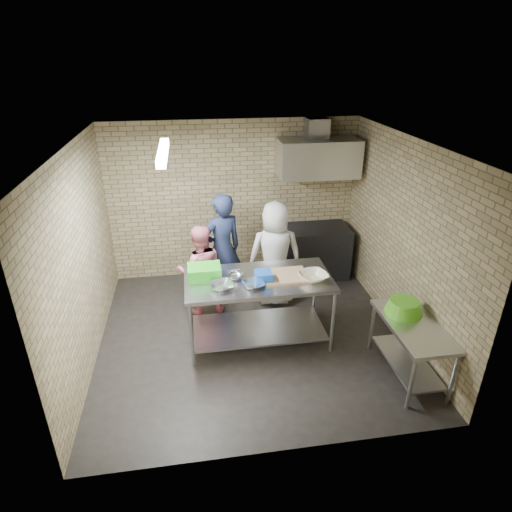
{
  "coord_description": "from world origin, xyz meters",
  "views": [
    {
      "loc": [
        -0.72,
        -5.01,
        3.71
      ],
      "look_at": [
        0.1,
        0.2,
        1.15
      ],
      "focal_mm": 30.25,
      "sensor_mm": 36.0,
      "label": 1
    }
  ],
  "objects": [
    {
      "name": "stove",
      "position": [
        1.35,
        1.65,
        0.45
      ],
      "size": [
        1.2,
        0.7,
        0.9
      ],
      "primitive_type": "cube",
      "color": "black",
      "rests_on": "floor"
    },
    {
      "name": "fluorescent_fixture",
      "position": [
        -1.0,
        0.0,
        2.64
      ],
      "size": [
        0.1,
        1.25,
        0.08
      ],
      "primitive_type": "cube",
      "color": "white",
      "rests_on": "ceiling"
    },
    {
      "name": "mixing_bowl_c",
      "position": [
        -0.01,
        -0.32,
        1.0
      ],
      "size": [
        0.34,
        0.34,
        0.07
      ],
      "primitive_type": "imported",
      "rotation": [
        0.0,
        0.0,
        0.24
      ],
      "color": "silver",
      "rests_on": "prep_table"
    },
    {
      "name": "bottle_green",
      "position": [
        1.8,
        1.89,
        2.02
      ],
      "size": [
        0.06,
        0.06,
        0.15
      ],
      "primitive_type": "cylinder",
      "color": "green",
      "rests_on": "wall_shelf"
    },
    {
      "name": "mixing_bowl_b",
      "position": [
        -0.21,
        -0.05,
        1.0
      ],
      "size": [
        0.28,
        0.28,
        0.07
      ],
      "primitive_type": "imported",
      "rotation": [
        0.0,
        0.0,
        0.24
      ],
      "color": "#A9ABAF",
      "rests_on": "prep_table"
    },
    {
      "name": "right_wall",
      "position": [
        2.1,
        0.0,
        1.35
      ],
      "size": [
        0.06,
        4.0,
        2.7
      ],
      "primitive_type": "cube",
      "color": "tan",
      "rests_on": "ground"
    },
    {
      "name": "front_wall",
      "position": [
        0.0,
        -2.0,
        1.35
      ],
      "size": [
        4.2,
        0.06,
        2.7
      ],
      "primitive_type": "cube",
      "color": "tan",
      "rests_on": "ground"
    },
    {
      "name": "ceramic_bowl",
      "position": [
        0.79,
        -0.25,
        1.01
      ],
      "size": [
        0.45,
        0.45,
        0.09
      ],
      "primitive_type": "imported",
      "rotation": [
        0.0,
        0.0,
        0.24
      ],
      "color": "#F0E5C0",
      "rests_on": "prep_table"
    },
    {
      "name": "cutting_board",
      "position": [
        0.44,
        -0.12,
        0.98
      ],
      "size": [
        0.59,
        0.45,
        0.03
      ],
      "primitive_type": "cube",
      "color": "tan",
      "rests_on": "prep_table"
    },
    {
      "name": "floor",
      "position": [
        0.0,
        0.0,
        0.0
      ],
      "size": [
        4.2,
        4.2,
        0.0
      ],
      "primitive_type": "plane",
      "color": "black",
      "rests_on": "ground"
    },
    {
      "name": "man_navy",
      "position": [
        -0.3,
        1.03,
        0.9
      ],
      "size": [
        0.77,
        0.65,
        1.79
      ],
      "primitive_type": "imported",
      "rotation": [
        0.0,
        0.0,
        3.54
      ],
      "color": "#151936",
      "rests_on": "floor"
    },
    {
      "name": "bottle_red",
      "position": [
        1.4,
        1.89,
        2.03
      ],
      "size": [
        0.07,
        0.07,
        0.18
      ],
      "primitive_type": "cylinder",
      "color": "#B22619",
      "rests_on": "wall_shelf"
    },
    {
      "name": "blue_tub",
      "position": [
        0.14,
        -0.2,
        1.04
      ],
      "size": [
        0.22,
        0.22,
        0.14
      ],
      "primitive_type": "cube",
      "color": "blue",
      "rests_on": "prep_table"
    },
    {
      "name": "hood_duct",
      "position": [
        1.35,
        1.85,
        2.55
      ],
      "size": [
        0.35,
        0.3,
        0.3
      ],
      "primitive_type": "cube",
      "color": "#A5A8AD",
      "rests_on": "back_wall"
    },
    {
      "name": "left_wall",
      "position": [
        -2.1,
        0.0,
        1.35
      ],
      "size": [
        0.06,
        4.0,
        2.7
      ],
      "primitive_type": "cube",
      "color": "tan",
      "rests_on": "ground"
    },
    {
      "name": "woman_pink",
      "position": [
        -0.66,
        0.72,
        0.71
      ],
      "size": [
        0.72,
        0.58,
        1.43
      ],
      "primitive_type": "imported",
      "rotation": [
        0.0,
        0.0,
        3.2
      ],
      "color": "pink",
      "rests_on": "floor"
    },
    {
      "name": "wall_shelf",
      "position": [
        1.65,
        1.89,
        1.92
      ],
      "size": [
        0.8,
        0.2,
        0.04
      ],
      "primitive_type": "cube",
      "color": "#3F2B19",
      "rests_on": "back_wall"
    },
    {
      "name": "range_hood",
      "position": [
        1.35,
        1.7,
        2.1
      ],
      "size": [
        1.3,
        0.6,
        0.6
      ],
      "primitive_type": "cube",
      "color": "silver",
      "rests_on": "back_wall"
    },
    {
      "name": "woman_white",
      "position": [
        0.5,
        0.86,
        0.84
      ],
      "size": [
        0.87,
        0.61,
        1.68
      ],
      "primitive_type": "imported",
      "rotation": [
        0.0,
        0.0,
        3.04
      ],
      "color": "white",
      "rests_on": "floor"
    },
    {
      "name": "prep_table",
      "position": [
        0.09,
        -0.1,
        0.48
      ],
      "size": [
        1.94,
        0.97,
        0.97
      ],
      "primitive_type": "cube",
      "color": "#A8A9AF",
      "rests_on": "floor"
    },
    {
      "name": "green_crate",
      "position": [
        -0.61,
        0.02,
        1.05
      ],
      "size": [
        0.43,
        0.32,
        0.17
      ],
      "primitive_type": "cube",
      "color": "green",
      "rests_on": "prep_table"
    },
    {
      "name": "ceiling",
      "position": [
        0.0,
        0.0,
        2.7
      ],
      "size": [
        4.2,
        4.2,
        0.0
      ],
      "primitive_type": "plane",
      "rotation": [
        3.14,
        0.0,
        0.0
      ],
      "color": "black",
      "rests_on": "ground"
    },
    {
      "name": "back_wall",
      "position": [
        0.0,
        2.0,
        1.35
      ],
      "size": [
        4.2,
        0.06,
        2.7
      ],
      "primitive_type": "cube",
      "color": "tan",
      "rests_on": "ground"
    },
    {
      "name": "mixing_bowl_a",
      "position": [
        -0.41,
        -0.3,
        1.01
      ],
      "size": [
        0.36,
        0.36,
        0.07
      ],
      "primitive_type": "imported",
      "rotation": [
        0.0,
        0.0,
        0.24
      ],
      "color": "silver",
      "rests_on": "prep_table"
    },
    {
      "name": "green_basin",
      "position": [
        1.78,
        -0.85,
        0.83
      ],
      "size": [
        0.46,
        0.46,
        0.17
      ],
      "primitive_type": null,
      "color": "#59C626",
      "rests_on": "side_counter"
    },
    {
      "name": "side_counter",
      "position": [
        1.8,
        -1.1,
        0.38
      ],
      "size": [
        0.6,
        1.2,
        0.75
      ],
      "primitive_type": "cube",
      "color": "silver",
      "rests_on": "floor"
    }
  ]
}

